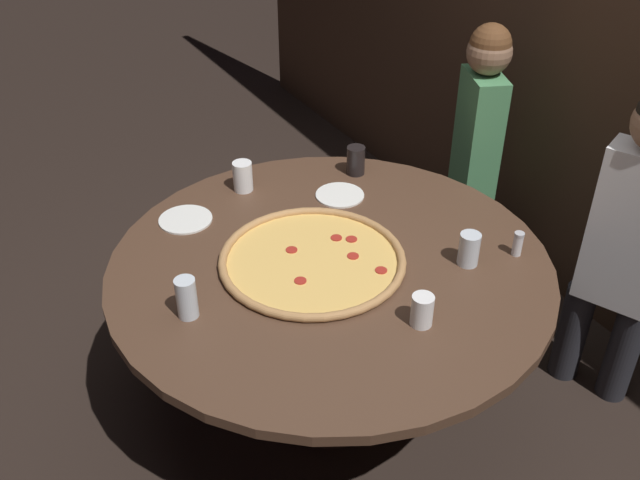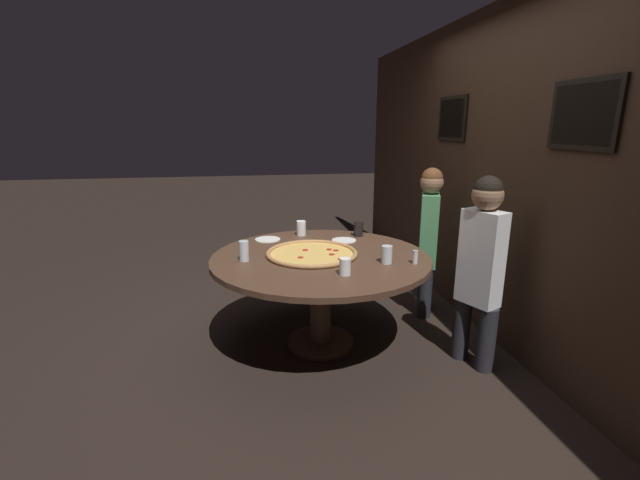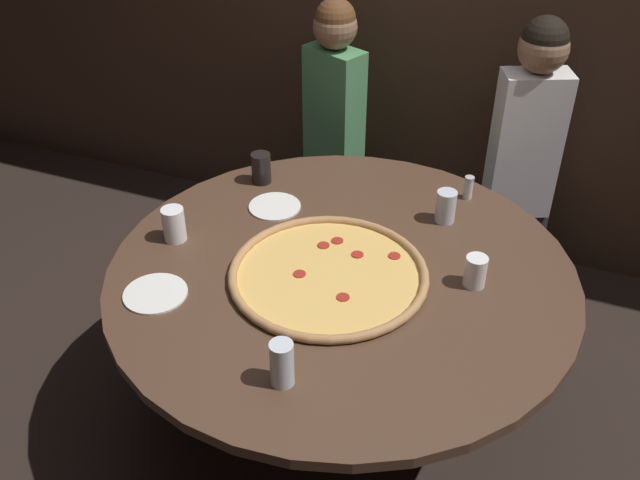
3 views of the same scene
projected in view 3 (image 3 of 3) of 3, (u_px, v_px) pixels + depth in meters
ground_plane at (338, 411)px, 2.93m from camera, size 24.00×24.00×0.00m
dining_table at (341, 295)px, 2.57m from camera, size 1.65×1.65×0.74m
giant_pizza at (328, 274)px, 2.45m from camera, size 0.69×0.69×0.03m
drink_cup_far_right at (174, 224)px, 2.61m from camera, size 0.08×0.08×0.13m
drink_cup_by_shaker at (475, 271)px, 2.39m from camera, size 0.07×0.07×0.11m
drink_cup_near_left at (446, 206)px, 2.71m from camera, size 0.08×0.08×0.13m
drink_cup_centre_back at (282, 363)px, 2.02m from camera, size 0.07×0.07×0.15m
drink_cup_front_edge at (261, 168)px, 2.95m from camera, size 0.08×0.08×0.13m
white_plate_left_side at (155, 294)px, 2.38m from camera, size 0.22×0.22×0.01m
white_plate_right_side at (275, 207)px, 2.82m from camera, size 0.21×0.21×0.01m
condiment_shaker at (468, 187)px, 2.85m from camera, size 0.04×0.04×0.10m
diner_side_right at (524, 151)px, 3.12m from camera, size 0.36×0.26×1.37m
diner_centre_back at (334, 120)px, 3.42m from camera, size 0.35×0.24×1.34m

